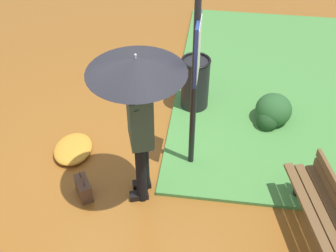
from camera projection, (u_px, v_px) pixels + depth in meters
ground_plane at (128, 179)px, 5.68m from camera, size 18.00×18.00×0.00m
grass_verge at (307, 89)px, 7.05m from camera, size 4.80×4.00×0.05m
person_with_umbrella at (138, 94)px, 4.43m from camera, size 0.96×0.96×2.04m
info_sign_post at (196, 70)px, 4.93m from camera, size 0.44×0.07×2.30m
handbag at (84, 188)px, 5.40m from camera, size 0.33×0.28×0.37m
park_bench at (324, 218)px, 4.72m from camera, size 1.43×0.72×0.75m
trash_bin at (195, 84)px, 6.48m from camera, size 0.42×0.42×0.83m
shrub_cluster at (272, 112)px, 6.34m from camera, size 0.55×0.50×0.45m
leaf_pile_near_person at (73, 149)px, 5.99m from camera, size 0.62×0.49×0.14m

